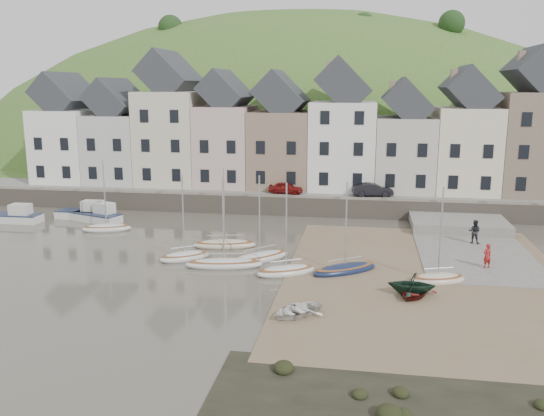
% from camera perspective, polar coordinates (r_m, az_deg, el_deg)
% --- Properties ---
extents(ground, '(160.00, 160.00, 0.00)m').
position_cam_1_polar(ground, '(38.53, -1.45, -6.22)').
color(ground, '#484438').
rests_on(ground, ground).
extents(quay_land, '(90.00, 30.00, 1.50)m').
position_cam_1_polar(quay_land, '(69.22, 3.48, 2.63)').
color(quay_land, '#3E6026').
rests_on(quay_land, ground).
extents(quay_street, '(70.00, 7.00, 0.10)m').
position_cam_1_polar(quay_street, '(57.82, 2.32, 1.56)').
color(quay_street, slate).
rests_on(quay_street, quay_land).
extents(seawall, '(70.00, 1.20, 1.80)m').
position_cam_1_polar(seawall, '(54.54, 1.87, 0.23)').
color(seawall, slate).
rests_on(seawall, ground).
extents(beach, '(18.00, 26.00, 0.06)m').
position_cam_1_polar(beach, '(38.13, 15.13, -6.80)').
color(beach, brown).
rests_on(beach, ground).
extents(slipway, '(8.00, 18.00, 0.12)m').
position_cam_1_polar(slipway, '(46.28, 19.12, -3.68)').
color(slipway, slate).
rests_on(slipway, ground).
extents(hillside, '(134.40, 84.00, 84.00)m').
position_cam_1_polar(hillside, '(101.24, 2.16, -5.21)').
color(hillside, '#3E6026').
rests_on(hillside, ground).
extents(townhouse_terrace, '(61.05, 8.00, 13.93)m').
position_cam_1_polar(townhouse_terrace, '(60.34, 4.45, 7.51)').
color(townhouse_terrace, white).
rests_on(townhouse_terrace, quay_land).
extents(sailboat_0, '(4.36, 2.71, 6.32)m').
position_cam_1_polar(sailboat_0, '(50.67, -16.17, -1.91)').
color(sailboat_0, silver).
rests_on(sailboat_0, ground).
extents(sailboat_1, '(3.82, 3.28, 6.32)m').
position_cam_1_polar(sailboat_1, '(41.12, -8.72, -4.78)').
color(sailboat_1, silver).
rests_on(sailboat_1, ground).
extents(sailboat_2, '(4.99, 2.46, 6.32)m').
position_cam_1_polar(sailboat_2, '(43.88, -4.74, -3.61)').
color(sailboat_2, beige).
rests_on(sailboat_2, ground).
extents(sailboat_3, '(4.53, 4.41, 6.32)m').
position_cam_1_polar(sailboat_3, '(40.47, -1.24, -4.92)').
color(sailboat_3, silver).
rests_on(sailboat_3, ground).
extents(sailboat_4, '(5.49, 2.51, 6.32)m').
position_cam_1_polar(sailboat_4, '(39.20, -4.81, -5.54)').
color(sailboat_4, silver).
rests_on(sailboat_4, ground).
extents(sailboat_5, '(4.76, 3.97, 6.32)m').
position_cam_1_polar(sailboat_5, '(38.22, 7.28, -6.06)').
color(sailboat_5, '#131E3C').
rests_on(sailboat_5, ground).
extents(sailboat_6, '(4.27, 3.21, 6.32)m').
position_cam_1_polar(sailboat_6, '(37.61, 1.42, -6.26)').
color(sailboat_6, silver).
rests_on(sailboat_6, ground).
extents(sailboat_7, '(3.81, 2.52, 6.32)m').
position_cam_1_polar(sailboat_7, '(37.56, 16.22, -6.77)').
color(sailboat_7, beige).
rests_on(sailboat_7, ground).
extents(motorboat_0, '(5.18, 3.29, 1.70)m').
position_cam_1_polar(motorboat_0, '(54.34, -16.93, -0.68)').
color(motorboat_0, silver).
rests_on(motorboat_0, ground).
extents(motorboat_1, '(5.03, 1.80, 1.70)m').
position_cam_1_polar(motorboat_1, '(56.63, -24.23, -0.73)').
color(motorboat_1, silver).
rests_on(motorboat_1, ground).
extents(motorboat_2, '(5.44, 1.90, 1.70)m').
position_cam_1_polar(motorboat_2, '(55.85, -17.98, -0.41)').
color(motorboat_2, silver).
rests_on(motorboat_2, ground).
extents(rowboat_white, '(3.57, 3.59, 0.61)m').
position_cam_1_polar(rowboat_white, '(31.01, 2.41, -10.16)').
color(rowboat_white, white).
rests_on(rowboat_white, beach).
extents(rowboat_green, '(2.78, 2.43, 1.42)m').
position_cam_1_polar(rowboat_green, '(34.62, 13.75, -7.38)').
color(rowboat_green, '#142E20').
rests_on(rowboat_green, beach).
extents(rowboat_red, '(3.15, 3.55, 0.61)m').
position_cam_1_polar(rowboat_red, '(34.70, 13.99, -8.06)').
color(rowboat_red, maroon).
rests_on(rowboat_red, beach).
extents(person_red, '(0.72, 0.62, 1.67)m').
position_cam_1_polar(person_red, '(41.02, 20.68, -4.48)').
color(person_red, maroon).
rests_on(person_red, slipway).
extents(person_dark, '(1.10, 0.98, 1.86)m').
position_cam_1_polar(person_dark, '(46.99, 19.55, -2.23)').
color(person_dark, black).
rests_on(person_dark, slipway).
extents(car_left, '(3.49, 1.70, 1.15)m').
position_cam_1_polar(car_left, '(56.84, 1.40, 2.03)').
color(car_left, maroon).
rests_on(car_left, quay_street).
extents(car_right, '(4.08, 1.97, 1.29)m').
position_cam_1_polar(car_right, '(56.31, 10.02, 1.82)').
color(car_right, black).
rests_on(car_right, quay_street).
extents(shore_rocks, '(14.00, 6.00, 0.66)m').
position_cam_1_polar(shore_rocks, '(23.95, 11.35, -18.30)').
color(shore_rocks, black).
rests_on(shore_rocks, ground).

